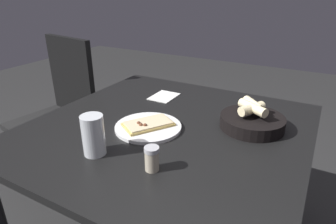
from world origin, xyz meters
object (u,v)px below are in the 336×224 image
Objects in this scene: dining_table at (168,137)px; pepper_shaker at (152,160)px; pizza_plate at (148,126)px; bread_basket at (252,120)px; chair_near at (61,105)px; beer_glass at (94,138)px.

pepper_shaker reaches higher than dining_table.
pizza_plate is 0.43m from bread_basket.
dining_table is 0.11m from pizza_plate.
pizza_plate is at bearing 71.81° from chair_near.
dining_table is 0.36m from beer_glass.
dining_table is at bearing -63.10° from bread_basket.
pepper_shaker is 0.09× the size of chair_near.
bread_basket is at bearing 120.25° from pizza_plate.
bread_basket reaches higher than pizza_plate.
beer_glass is (0.47, -0.44, 0.03)m from bread_basket.
pepper_shaker is (0.30, 0.11, 0.09)m from dining_table.
bread_basket is at bearing 137.45° from beer_glass.
chair_near reaches higher than bread_basket.
dining_table is 13.54× the size of pepper_shaker.
pepper_shaker is at bearing 19.91° from dining_table.
beer_glass reaches higher than pepper_shaker.
beer_glass is at bearing -21.11° from dining_table.
pepper_shaker is (0.24, 0.17, 0.03)m from pizza_plate.
pizza_plate is 1.05× the size of bread_basket.
pizza_plate is 0.94m from chair_near.
bread_basket is at bearing 116.90° from dining_table.
dining_table is at bearing 76.34° from chair_near.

